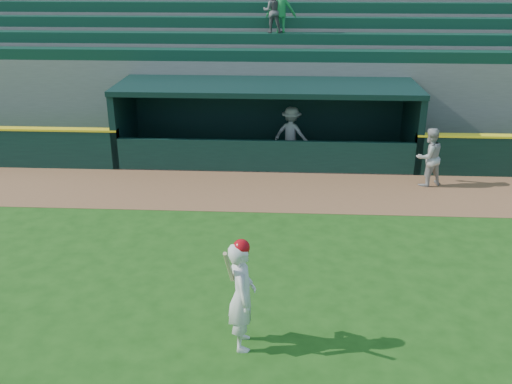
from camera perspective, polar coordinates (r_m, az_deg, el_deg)
ground at (r=11.63m, az=-0.44°, el=-8.92°), size 120.00×120.00×0.00m
warning_track at (r=16.03m, az=0.65°, el=0.12°), size 40.00×3.00×0.01m
dugout_player_front at (r=16.90m, az=16.91°, el=3.35°), size 1.01×0.92×1.69m
dugout_player_inside at (r=18.41m, az=3.54°, el=5.85°), size 1.27×0.98×1.74m
dugout at (r=18.56m, az=1.10°, el=7.59°), size 9.40×2.80×2.46m
stands at (r=22.82m, az=1.54°, el=12.97°), size 34.50×6.25×7.55m
batter_at_plate at (r=9.38m, az=-1.43°, el=-10.18°), size 0.54×0.86×1.98m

